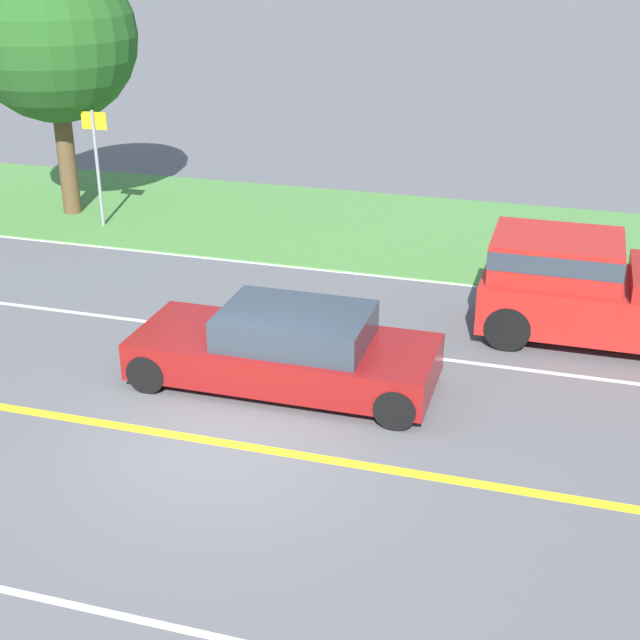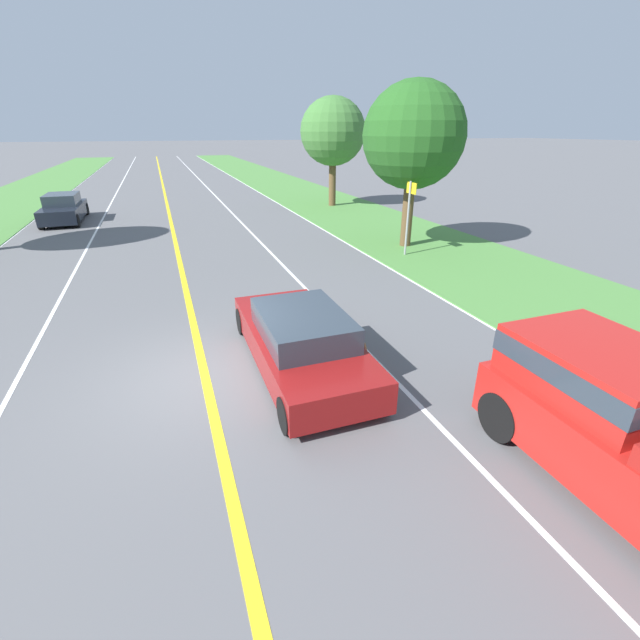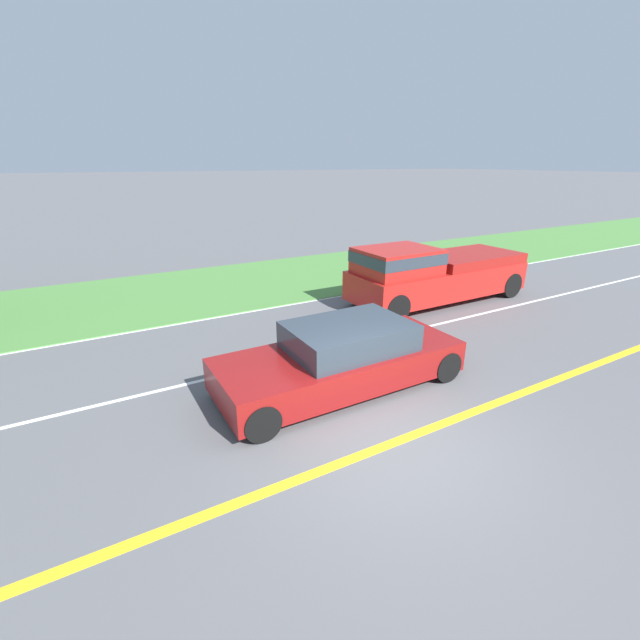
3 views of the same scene
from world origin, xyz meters
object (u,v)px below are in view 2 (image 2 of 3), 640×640
object	(u,v)px
dog	(357,340)
street_sign	(409,210)
roadside_tree_right_far	(333,132)
oncoming_car	(64,209)
roadside_tree_right_near	(414,136)
ego_car	(301,341)

from	to	relation	value
dog	street_sign	distance (m)	8.81
roadside_tree_right_far	street_sign	distance (m)	12.39
oncoming_car	roadside_tree_right_far	xyz separation A→B (m)	(15.25, -0.08, 3.70)
oncoming_car	street_sign	world-z (taller)	street_sign
roadside_tree_right_near	street_sign	world-z (taller)	roadside_tree_right_near
ego_car	roadside_tree_right_near	distance (m)	11.41
roadside_tree_right_near	dog	bearing A→B (deg)	-125.97
dog	roadside_tree_right_near	world-z (taller)	roadside_tree_right_near
roadside_tree_right_far	roadside_tree_right_near	bearing A→B (deg)	-94.80
ego_car	street_sign	size ratio (longest dim) A/B	1.70
ego_car	roadside_tree_right_near	xyz separation A→B (m)	(7.17, 8.09, 3.66)
oncoming_car	dog	bearing A→B (deg)	113.77
oncoming_car	street_sign	distance (m)	18.24
ego_car	oncoming_car	bearing A→B (deg)	110.82
dog	street_sign	xyz separation A→B (m)	(5.25, 6.96, 1.27)
roadside_tree_right_far	dog	bearing A→B (deg)	-109.93
street_sign	ego_car	bearing A→B (deg)	-133.36
ego_car	street_sign	xyz separation A→B (m)	(6.44, 6.82, 1.14)
oncoming_car	street_sign	xyz separation A→B (m)	(13.63, -12.08, 1.08)
roadside_tree_right_far	street_sign	size ratio (longest dim) A/B	2.29
ego_car	roadside_tree_right_far	bearing A→B (deg)	66.80
oncoming_car	roadside_tree_right_near	world-z (taller)	roadside_tree_right_near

